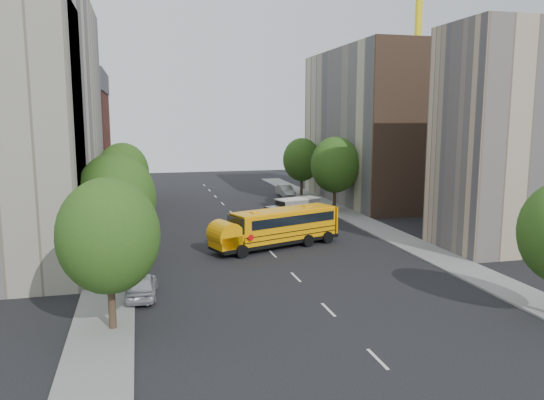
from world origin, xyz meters
name	(u,v)px	position (x,y,z in m)	size (l,w,h in m)	color
ground	(266,248)	(0.00, 0.00, 0.00)	(120.00, 120.00, 0.00)	black
sidewalk_left	(116,241)	(-11.50, 5.00, 0.06)	(3.00, 80.00, 0.12)	slate
sidewalk_right	(374,227)	(11.50, 5.00, 0.06)	(3.00, 80.00, 0.12)	slate
lane_markings	(242,223)	(0.00, 10.00, 0.01)	(0.15, 64.00, 0.01)	silver
building_left_cream	(25,119)	(-18.00, 6.00, 10.00)	(10.00, 26.00, 20.00)	#BBAC96
building_left_redbrick	(64,148)	(-18.00, 28.00, 6.50)	(10.00, 15.00, 13.00)	maroon
building_right_near	(510,139)	(18.00, -4.50, 8.50)	(10.00, 7.00, 17.00)	tan
building_right_far	(372,127)	(18.00, 20.00, 9.00)	(10.00, 22.00, 18.00)	beige
building_right_sidewall	(419,129)	(18.00, 9.00, 9.00)	(10.10, 0.30, 18.00)	brown
tower_crane	(434,11)	(30.25, 28.00, 24.48)	(28.50, 1.20, 35.75)	yellow
street_tree_0	(109,236)	(-11.00, -14.00, 4.64)	(4.80, 4.80, 7.41)	#38281C
street_tree_1	(116,198)	(-11.00, -4.00, 4.95)	(5.12, 5.12, 7.90)	#38281C
street_tree_2	(123,172)	(-11.00, 14.00, 4.83)	(4.99, 4.99, 7.71)	#38281C
street_tree_4	(335,165)	(11.00, 14.00, 5.08)	(5.25, 5.25, 8.10)	#38281C
street_tree_5	(302,160)	(11.00, 26.00, 4.70)	(4.86, 4.86, 7.51)	#38281C
school_bus	(275,226)	(0.71, -0.06, 1.70)	(10.94, 6.00, 3.04)	black
safari_truck	(294,210)	(5.08, 9.46, 1.22)	(5.69, 3.44, 2.30)	black
parked_car_0	(142,285)	(-9.60, -9.51, 0.71)	(1.68, 4.17, 1.42)	#A9AAB0
parked_car_1	(140,229)	(-9.60, 6.39, 0.66)	(1.41, 4.04, 1.33)	white
parked_car_2	(139,205)	(-9.60, 19.66, 0.64)	(2.11, 4.59, 1.27)	black
parked_car_4	(307,202)	(8.80, 16.79, 0.70)	(1.65, 4.10, 1.40)	#303F54
parked_car_5	(285,191)	(8.80, 25.87, 0.73)	(1.55, 4.44, 1.46)	gray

